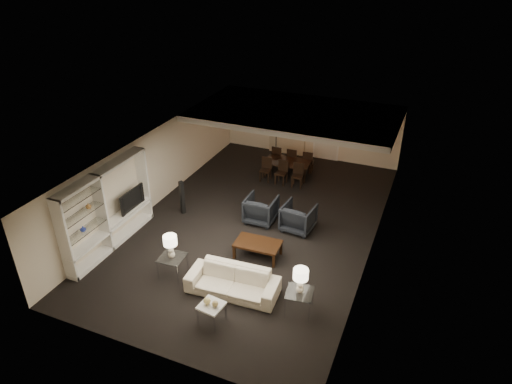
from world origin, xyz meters
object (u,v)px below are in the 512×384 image
at_px(armchair_right, 298,217).
at_px(coffee_table, 258,249).
at_px(side_table_right, 299,301).
at_px(table_lamp_right, 300,281).
at_px(marble_table, 212,314).
at_px(floor_lamp, 276,134).
at_px(pendant_light, 303,128).
at_px(sofa, 233,282).
at_px(chair_nr, 297,176).
at_px(armchair_left, 261,209).
at_px(television, 129,199).
at_px(chair_nl, 265,170).
at_px(vase_blue, 83,229).
at_px(chair_fr, 308,161).
at_px(chair_fm, 293,159).
at_px(vase_amber, 88,206).
at_px(chair_nm, 281,173).
at_px(floor_speaker, 182,197).
at_px(chair_fl, 278,156).
at_px(side_table_left, 173,266).
at_px(table_lamp_left, 171,247).

bearing_deg(armchair_right, coffee_table, 76.13).
distance_m(side_table_right, table_lamp_right, 0.61).
height_order(marble_table, floor_lamp, floor_lamp).
bearing_deg(pendant_light, sofa, -86.65).
bearing_deg(chair_nr, armchair_left, -104.69).
relative_size(coffee_table, television, 1.18).
relative_size(armchair_right, marble_table, 1.79).
bearing_deg(chair_nl, television, -123.95).
distance_m(pendant_light, table_lamp_right, 7.01).
relative_size(pendant_light, vase_blue, 3.27).
bearing_deg(chair_fr, armchair_left, 79.41).
relative_size(armchair_left, chair_fm, 1.07).
height_order(sofa, vase_amber, vase_amber).
bearing_deg(armchair_right, chair_nr, -65.61).
bearing_deg(side_table_right, chair_fm, 109.76).
distance_m(vase_amber, chair_nm, 6.90).
xyz_separation_m(pendant_light, chair_nl, (-1.10, -0.72, -1.49)).
relative_size(vase_amber, floor_lamp, 0.10).
relative_size(floor_speaker, floor_lamp, 0.68).
relative_size(floor_speaker, chair_fl, 1.30).
relative_size(armchair_right, chair_fm, 1.07).
bearing_deg(vase_amber, marble_table, -13.44).
height_order(coffee_table, chair_nr, chair_nr).
distance_m(side_table_left, chair_fl, 7.20).
relative_size(table_lamp_left, chair_fm, 0.74).
bearing_deg(chair_fl, table_lamp_right, 114.70).
distance_m(table_lamp_right, vase_amber, 5.75).
height_order(chair_fl, chair_fr, same).
distance_m(table_lamp_left, floor_speaker, 3.14).
relative_size(armchair_left, chair_nr, 1.07).
bearing_deg(table_lamp_left, coffee_table, 43.26).
distance_m(armchair_left, chair_nl, 2.74).
relative_size(side_table_left, floor_lamp, 0.37).
relative_size(sofa, chair_nm, 2.62).
xyz_separation_m(vase_amber, chair_fm, (3.11, 7.34, -1.21)).
height_order(pendant_light, table_lamp_left, pendant_light).
bearing_deg(chair_nr, television, -137.12).
height_order(coffee_table, chair_fl, chair_fl).
xyz_separation_m(side_table_right, vase_amber, (-5.70, -0.14, 1.35)).
bearing_deg(table_lamp_right, floor_lamp, 113.90).
bearing_deg(chair_fm, coffee_table, 100.16).
bearing_deg(chair_fr, chair_nr, 84.02).
distance_m(vase_blue, floor_speaker, 3.46).
xyz_separation_m(floor_speaker, floor_lamp, (1.09, 5.51, 0.27)).
bearing_deg(chair_nm, chair_nr, 3.52).
bearing_deg(side_table_right, table_lamp_left, 180.00).
bearing_deg(marble_table, chair_nr, 92.33).
bearing_deg(table_lamp_right, vase_amber, -178.55).
distance_m(pendant_light, vase_blue, 8.00).
height_order(sofa, floor_speaker, floor_speaker).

